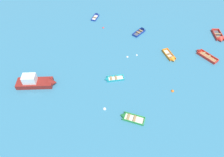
# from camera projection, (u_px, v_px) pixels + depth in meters

# --- Properties ---
(rowboat_deep_blue_outer_right) EXTENTS (1.17, 2.79, 0.89)m
(rowboat_deep_blue_outer_right) POSITION_uv_depth(u_px,v_px,m) (96.00, 16.00, 42.85)
(rowboat_deep_blue_outer_right) COLOR beige
(rowboat_deep_blue_outer_right) RESTS_ON ground_plane
(rowboat_red_outer_left) EXTENTS (3.81, 3.36, 1.12)m
(rowboat_red_outer_left) POSITION_uv_depth(u_px,v_px,m) (202.00, 54.00, 34.78)
(rowboat_red_outer_left) COLOR #99754C
(rowboat_red_outer_left) RESTS_ON ground_plane
(rowboat_orange_midfield_right) EXTENTS (2.60, 3.26, 0.99)m
(rowboat_orange_midfield_right) POSITION_uv_depth(u_px,v_px,m) (171.00, 58.00, 34.12)
(rowboat_orange_midfield_right) COLOR beige
(rowboat_orange_midfield_right) RESTS_ON ground_plane
(motor_launch_maroon_foreground_center) EXTENTS (6.04, 3.18, 2.34)m
(motor_launch_maroon_foreground_center) POSITION_uv_depth(u_px,v_px,m) (37.00, 82.00, 29.96)
(motor_launch_maroon_foreground_center) COLOR maroon
(motor_launch_maroon_foreground_center) RESTS_ON ground_plane
(rowboat_turquoise_far_back) EXTENTS (3.13, 2.04, 0.94)m
(rowboat_turquoise_far_back) POSITION_uv_depth(u_px,v_px,m) (110.00, 79.00, 31.03)
(rowboat_turquoise_far_back) COLOR beige
(rowboat_turquoise_far_back) RESTS_ON ground_plane
(rowboat_green_midfield_left) EXTENTS (3.32, 1.41, 1.07)m
(rowboat_green_midfield_left) POSITION_uv_depth(u_px,v_px,m) (127.00, 117.00, 26.63)
(rowboat_green_midfield_left) COLOR beige
(rowboat_green_midfield_left) RESTS_ON ground_plane
(rowboat_deep_blue_near_right) EXTENTS (2.39, 3.27, 0.98)m
(rowboat_deep_blue_near_right) POSITION_uv_depth(u_px,v_px,m) (141.00, 31.00, 39.20)
(rowboat_deep_blue_near_right) COLOR #4C4C51
(rowboat_deep_blue_near_right) RESTS_ON ground_plane
(rowboat_red_far_right) EXTENTS (2.13, 3.92, 1.27)m
(rowboat_red_far_right) POSITION_uv_depth(u_px,v_px,m) (219.00, 38.00, 37.65)
(rowboat_red_far_right) COLOR #4C4C51
(rowboat_red_far_right) RESTS_ON ground_plane
(mooring_buoy_near_foreground) EXTENTS (0.39, 0.39, 0.39)m
(mooring_buoy_near_foreground) POSITION_uv_depth(u_px,v_px,m) (103.00, 28.00, 40.13)
(mooring_buoy_near_foreground) COLOR red
(mooring_buoy_near_foreground) RESTS_ON ground_plane
(mooring_buoy_between_boats_right) EXTENTS (0.37, 0.37, 0.37)m
(mooring_buoy_between_boats_right) POSITION_uv_depth(u_px,v_px,m) (127.00, 57.00, 34.51)
(mooring_buoy_between_boats_right) COLOR silver
(mooring_buoy_between_boats_right) RESTS_ON ground_plane
(mooring_buoy_far_field) EXTENTS (0.45, 0.45, 0.45)m
(mooring_buoy_far_field) POSITION_uv_depth(u_px,v_px,m) (172.00, 91.00, 29.63)
(mooring_buoy_far_field) COLOR orange
(mooring_buoy_far_field) RESTS_ON ground_plane
(mooring_buoy_midfield) EXTENTS (0.43, 0.43, 0.43)m
(mooring_buoy_midfield) POSITION_uv_depth(u_px,v_px,m) (105.00, 109.00, 27.60)
(mooring_buoy_midfield) COLOR silver
(mooring_buoy_midfield) RESTS_ON ground_plane
(mooring_buoy_central) EXTENTS (0.30, 0.30, 0.30)m
(mooring_buoy_central) POSITION_uv_depth(u_px,v_px,m) (137.00, 55.00, 34.81)
(mooring_buoy_central) COLOR silver
(mooring_buoy_central) RESTS_ON ground_plane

